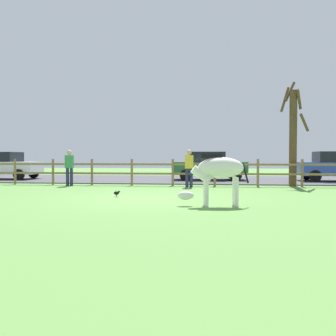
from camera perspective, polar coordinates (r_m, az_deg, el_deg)
name	(u,v)px	position (r m, az deg, el deg)	size (l,w,h in m)	color
ground_plane	(143,198)	(11.13, -4.15, -5.00)	(60.00, 60.00, 0.00)	#5B8C42
parking_asphalt	(172,179)	(20.31, 0.59, -1.85)	(28.00, 7.40, 0.05)	#47474C
paddock_fence	(152,170)	(16.07, -2.61, -0.40)	(21.16, 0.11, 1.23)	olive
bare_tree	(293,134)	(16.77, 19.82, 5.20)	(1.37, 1.36, 4.77)	#513A23
zebra	(218,172)	(9.46, 8.14, -0.58)	(1.93, 0.64, 1.41)	white
crow_on_grass	(117,193)	(11.70, -8.39, -4.06)	(0.22, 0.10, 0.20)	black
parked_car_white	(4,165)	(22.29, -25.34, 0.41)	(4.02, 1.92, 1.56)	white
parked_car_green	(209,166)	(19.53, 6.72, 0.40)	(4.08, 2.05, 1.56)	#236B38
visitor_left_of_tree	(69,166)	(16.45, -15.85, 0.30)	(0.38, 0.26, 1.64)	#232847
visitor_right_of_tree	(189,167)	(15.15, 3.48, 0.25)	(0.38, 0.25, 1.64)	#232847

